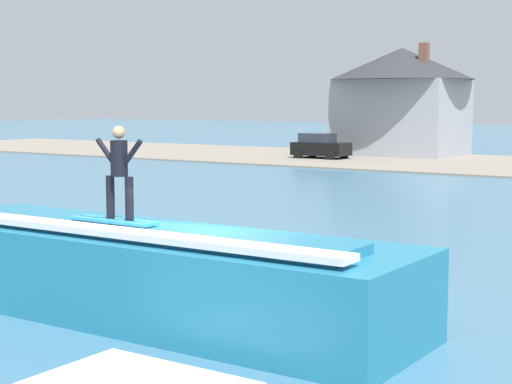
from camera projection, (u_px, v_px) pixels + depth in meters
name	position (u px, v px, depth m)	size (l,w,h in m)	color
ground_plane	(214.00, 316.00, 15.88)	(260.00, 260.00, 0.00)	teal
wave_crest	(146.00, 272.00, 15.79)	(10.83, 3.05, 1.82)	teal
surfboard	(113.00, 221.00, 15.59)	(1.91, 0.44, 0.06)	#33A5CC
surfer	(119.00, 167.00, 15.44)	(1.14, 0.32, 1.75)	black
car_near_shore	(320.00, 146.00, 58.14)	(3.92, 2.27, 1.86)	black
house_with_chimney	(401.00, 94.00, 61.67)	(10.73, 10.73, 8.24)	#9EA3AD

